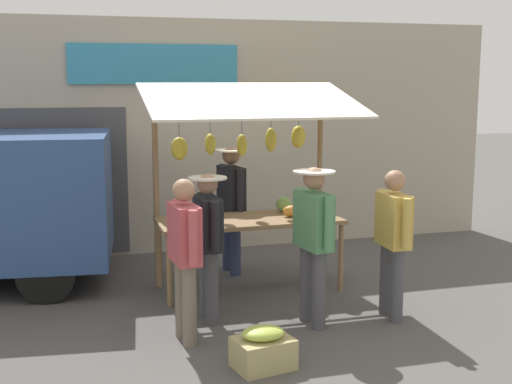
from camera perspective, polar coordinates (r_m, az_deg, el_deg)
name	(u,v)px	position (r m, az deg, el deg)	size (l,w,h in m)	color
ground_plane	(249,288)	(8.44, -0.57, -8.08)	(40.00, 40.00, 0.00)	#514F4C
street_backdrop	(206,136)	(10.20, -4.20, 4.68)	(9.00, 0.30, 3.40)	#B2A893
market_stall	(250,163)	(8.15, -0.50, 2.43)	(2.50, 1.46, 2.50)	olive
vendor_with_sunhat	(231,199)	(8.90, -2.09, -0.57)	(0.43, 0.71, 1.68)	navy
shopper_in_grey_tee	(313,233)	(7.01, 4.82, -3.42)	(0.43, 0.70, 1.66)	#4C4C51
shopper_with_ponytail	(208,236)	(7.16, -4.03, -3.66)	(0.41, 0.68, 1.57)	#4C4C51
shopper_in_striped_shirt	(185,249)	(6.60, -5.99, -4.77)	(0.26, 0.69, 1.61)	#726656
shopper_with_shopping_bag	(393,234)	(7.35, 11.41, -3.47)	(0.24, 0.69, 1.60)	#4C4C51
produce_crate_near	(263,349)	(6.19, 0.61, -13.02)	(0.57, 0.47, 0.39)	tan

